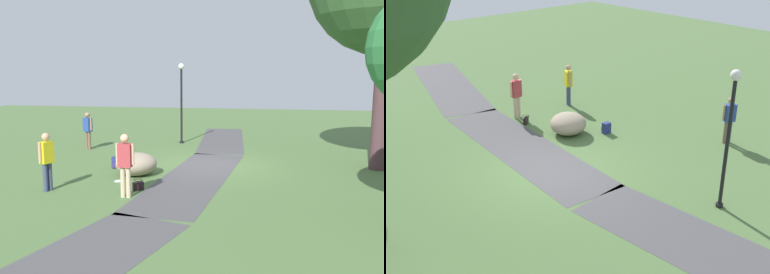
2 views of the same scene
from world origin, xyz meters
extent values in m
plane|color=#4D6C3B|center=(0.00, 0.00, 0.00)|extent=(48.00, 48.00, 0.00)
cube|color=#4A484B|center=(-6.01, -0.26, 0.00)|extent=(8.13, 2.63, 0.01)
cube|color=#4A484B|center=(1.96, -0.34, 0.00)|extent=(8.15, 2.77, 0.01)
cylinder|color=#4B3135|center=(-0.36, 5.80, 2.36)|extent=(0.57, 0.57, 4.73)
cylinder|color=black|center=(-4.55, -2.08, 0.05)|extent=(0.20, 0.20, 0.10)
cylinder|color=black|center=(-4.55, -2.08, 1.75)|extent=(0.10, 0.10, 3.51)
sphere|color=white|center=(-4.55, -2.08, 3.65)|extent=(0.28, 0.28, 0.28)
ellipsoid|color=gray|center=(1.94, -2.31, 0.37)|extent=(1.89, 1.89, 0.75)
cylinder|color=#C9B58F|center=(4.41, -1.76, 0.43)|extent=(0.13, 0.13, 0.85)
cylinder|color=#C9B58F|center=(4.41, -1.92, 0.43)|extent=(0.13, 0.13, 0.85)
cube|color=#B2393F|center=(4.41, -1.84, 1.17)|extent=(0.24, 0.36, 0.64)
cylinder|color=#E7B18E|center=(4.41, -1.62, 1.21)|extent=(0.08, 0.08, 0.57)
cylinder|color=#E7B18E|center=(4.41, -2.06, 1.21)|extent=(0.08, 0.08, 0.57)
sphere|color=#E7B18E|center=(4.41, -1.84, 1.64)|extent=(0.23, 0.23, 0.23)
cylinder|color=#384161|center=(4.27, -4.28, 0.41)|extent=(0.13, 0.13, 0.82)
cylinder|color=#384161|center=(4.12, -4.22, 0.41)|extent=(0.13, 0.13, 0.82)
cube|color=yellow|center=(4.19, -4.25, 1.13)|extent=(0.43, 0.37, 0.62)
cylinder|color=tan|center=(4.40, -4.34, 1.17)|extent=(0.08, 0.08, 0.55)
cylinder|color=tan|center=(3.99, -4.16, 1.17)|extent=(0.08, 0.08, 0.55)
sphere|color=tan|center=(4.19, -4.25, 1.58)|extent=(0.22, 0.22, 0.22)
cylinder|color=brown|center=(-2.25, -5.77, 0.40)|extent=(0.13, 0.13, 0.79)
cylinder|color=brown|center=(-2.32, -5.92, 0.40)|extent=(0.13, 0.13, 0.79)
cube|color=#274496|center=(-2.28, -5.84, 1.09)|extent=(0.37, 0.43, 0.59)
cylinder|color=#A37755|center=(-2.19, -5.64, 1.12)|extent=(0.08, 0.08, 0.53)
cylinder|color=#A37755|center=(-2.38, -6.04, 1.12)|extent=(0.08, 0.08, 0.53)
sphere|color=#A37755|center=(-2.28, -5.84, 1.53)|extent=(0.21, 0.21, 0.21)
cube|color=black|center=(3.68, -1.71, 0.12)|extent=(0.29, 0.33, 0.24)
torus|color=black|center=(3.68, -1.71, 0.30)|extent=(0.38, 0.38, 0.02)
cube|color=navy|center=(1.04, -3.34, 0.20)|extent=(0.21, 0.29, 0.40)
cube|color=navy|center=(1.17, -3.34, 0.12)|extent=(0.07, 0.20, 0.18)
cylinder|color=white|center=(2.83, -2.62, 0.01)|extent=(0.25, 0.25, 0.02)
camera|label=1|loc=(15.16, 1.89, 3.42)|focal=39.67mm
camera|label=2|loc=(-10.79, 8.49, 7.11)|focal=47.38mm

